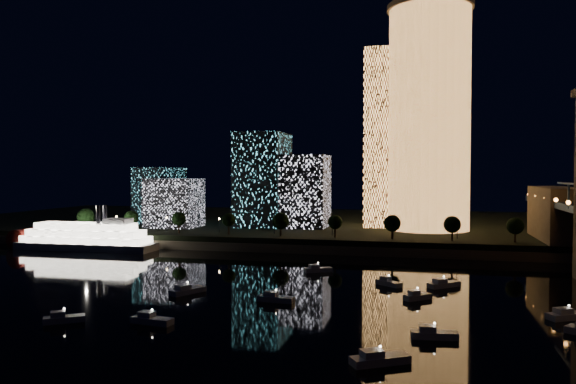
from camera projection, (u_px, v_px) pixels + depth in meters
The scene contains 10 objects.
ground at pixel (317, 314), 111.65m from camera, with size 520.00×520.00×0.00m, color black.
far_bank at pixel (379, 226), 266.95m from camera, with size 420.00×160.00×5.00m, color black.
seawall at pixel (361, 250), 191.23m from camera, with size 420.00×6.00×3.00m, color #6B5E4C.
tower_cylindrical at pixel (429, 118), 225.15m from camera, with size 34.00×34.00×89.91m.
tower_rectangular at pixel (394, 139), 240.83m from camera, with size 23.58×23.58×75.04m, color #F29E4D.
midrise_blocks at pixel (242, 189), 243.30m from camera, with size 87.61×36.33×40.11m.
riverboat at pixel (80, 238), 204.30m from camera, with size 56.06×12.17×16.86m.
motorboats at pixel (358, 305), 115.16m from camera, with size 102.99×79.31×2.78m.
esplanade_trees at pixel (268, 221), 204.90m from camera, with size 166.24×6.84×8.92m.
street_lamps at pixel (274, 223), 210.64m from camera, with size 132.70×0.70×5.65m.
Camera 1 is at (20.55, -108.96, 28.12)m, focal length 35.00 mm.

